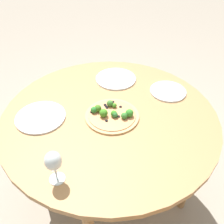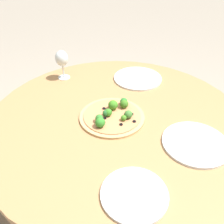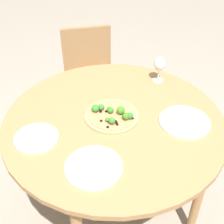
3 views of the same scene
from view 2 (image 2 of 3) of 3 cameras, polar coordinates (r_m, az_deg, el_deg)
The scene contains 7 objects.
ground_plane at distance 1.65m, azimuth 0.87°, elevation -22.32°, with size 12.00×12.00×0.00m, color gray.
dining_table at distance 1.12m, azimuth 1.19°, elevation -4.28°, with size 1.12×1.12×0.75m.
pizza at distance 1.06m, azimuth 0.10°, elevation -0.69°, with size 0.28×0.28×0.06m.
wine_glass at distance 1.34m, azimuth -11.42°, elevation 11.73°, with size 0.07×0.07×0.16m.
plate_near at distance 1.36m, azimuth 5.89°, elevation 7.69°, with size 0.26×0.26×0.01m.
plate_far at distance 0.99m, azimuth 18.52°, elevation -6.80°, with size 0.25×0.25×0.01m.
plate_side at distance 0.80m, azimuth 5.11°, elevation -18.21°, with size 0.21×0.21×0.01m.
Camera 2 is at (-0.18, -0.83, 1.41)m, focal length 40.00 mm.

